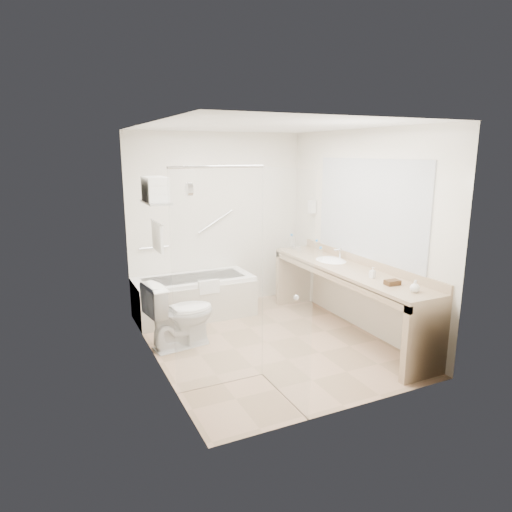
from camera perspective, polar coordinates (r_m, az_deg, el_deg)
name	(u,v)px	position (r m, az deg, el deg)	size (l,w,h in m)	color
floor	(267,342)	(5.56, 1.34, -10.73)	(3.20, 3.20, 0.00)	tan
ceiling	(268,126)	(5.10, 1.50, 15.95)	(2.60, 3.20, 0.10)	silver
wall_back	(218,221)	(6.63, -4.81, 4.39)	(2.60, 0.10, 2.50)	silver
wall_front	(354,273)	(3.86, 12.13, -2.12)	(2.60, 0.10, 2.50)	silver
wall_left	(153,250)	(4.76, -12.72, 0.70)	(0.10, 3.20, 2.50)	silver
wall_right	(360,232)	(5.88, 12.84, 3.00)	(0.10, 3.20, 2.50)	silver
bathtub	(194,297)	(6.37, -7.72, -5.07)	(1.60, 0.73, 0.59)	white
grab_bar_short	(154,247)	(6.38, -12.64, 1.04)	(0.03, 0.03, 0.40)	silver
grab_bar_long	(215,222)	(6.58, -5.09, 4.31)	(0.03, 0.03, 0.60)	silver
shower_enclosure	(251,283)	(4.15, -0.66, -3.39)	(0.96, 0.91, 2.11)	silver
towel_shelf	(156,197)	(5.05, -12.45, 7.20)	(0.24, 0.55, 0.81)	silver
vanity_counter	(347,284)	(5.73, 11.27, -3.44)	(0.55, 2.70, 0.95)	tan
sink	(331,262)	(6.02, 9.33, -0.80)	(0.40, 0.52, 0.14)	white
faucet	(340,253)	(6.07, 10.50, 0.35)	(0.03, 0.03, 0.14)	silver
mirror	(368,209)	(5.71, 13.83, 5.71)	(0.02, 2.00, 1.20)	#B8BEC5
hairdryer_unit	(312,207)	(6.67, 7.02, 6.12)	(0.08, 0.10, 0.18)	silver
toilet	(181,314)	(5.39, -9.42, -7.19)	(0.45, 0.80, 0.79)	white
amenity_basket	(392,283)	(5.05, 16.68, -3.19)	(0.16, 0.10, 0.05)	#462E19
soap_bottle_a	(372,275)	(5.27, 14.34, -2.37)	(0.06, 0.12, 0.06)	silver
soap_bottle_b	(415,287)	(4.86, 19.25, -3.74)	(0.10, 0.13, 0.10)	silver
water_bottle_left	(320,255)	(5.90, 8.06, 0.16)	(0.06, 0.06, 0.19)	silver
water_bottle_mid	(316,247)	(6.34, 7.57, 1.08)	(0.06, 0.06, 0.20)	silver
water_bottle_right	(292,242)	(6.64, 4.47, 1.77)	(0.07, 0.07, 0.22)	silver
drinking_glass_near	(299,249)	(6.42, 5.36, 0.85)	(0.07, 0.07, 0.09)	silver
drinking_glass_far	(294,247)	(6.60, 4.76, 1.16)	(0.06, 0.06, 0.08)	silver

